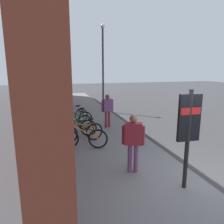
{
  "coord_description": "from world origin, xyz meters",
  "views": [
    {
      "loc": [
        -4.19,
        3.71,
        2.99
      ],
      "look_at": [
        3.77,
        1.4,
        1.23
      ],
      "focal_mm": 33.54,
      "sensor_mm": 36.0,
      "label": 1
    }
  ],
  "objects_px": {
    "transit_info_sign": "(189,124)",
    "pedestrian_crossing_street": "(133,138)",
    "pedestrian_by_facade": "(107,107)",
    "bicycle_end_of_row": "(74,123)",
    "bicycle_leaning_wall": "(76,127)",
    "street_lamp": "(103,61)",
    "bicycle_far_end": "(84,138)",
    "bicycle_beside_lamp": "(75,119)",
    "bicycle_under_window": "(72,116)",
    "bicycle_nearest_sign": "(82,133)"
  },
  "relations": [
    {
      "from": "pedestrian_by_facade",
      "to": "pedestrian_crossing_street",
      "type": "distance_m",
      "value": 4.57
    },
    {
      "from": "bicycle_far_end",
      "to": "bicycle_beside_lamp",
      "type": "bearing_deg",
      "value": -0.41
    },
    {
      "from": "bicycle_far_end",
      "to": "bicycle_end_of_row",
      "type": "distance_m",
      "value": 2.24
    },
    {
      "from": "pedestrian_by_facade",
      "to": "street_lamp",
      "type": "height_order",
      "value": "street_lamp"
    },
    {
      "from": "bicycle_end_of_row",
      "to": "transit_info_sign",
      "type": "relative_size",
      "value": 0.74
    },
    {
      "from": "bicycle_end_of_row",
      "to": "bicycle_under_window",
      "type": "xyz_separation_m",
      "value": [
        1.53,
        -0.04,
        0.0
      ]
    },
    {
      "from": "bicycle_nearest_sign",
      "to": "street_lamp",
      "type": "distance_m",
      "value": 7.11
    },
    {
      "from": "bicycle_far_end",
      "to": "bicycle_beside_lamp",
      "type": "relative_size",
      "value": 0.96
    },
    {
      "from": "bicycle_beside_lamp",
      "to": "pedestrian_by_facade",
      "type": "xyz_separation_m",
      "value": [
        -0.57,
        -1.52,
        0.6
      ]
    },
    {
      "from": "bicycle_leaning_wall",
      "to": "street_lamp",
      "type": "xyz_separation_m",
      "value": [
        5.2,
        -2.47,
        2.92
      ]
    },
    {
      "from": "bicycle_leaning_wall",
      "to": "bicycle_beside_lamp",
      "type": "height_order",
      "value": "same"
    },
    {
      "from": "pedestrian_by_facade",
      "to": "pedestrian_crossing_street",
      "type": "xyz_separation_m",
      "value": [
        -4.55,
        0.49,
        0.01
      ]
    },
    {
      "from": "bicycle_end_of_row",
      "to": "bicycle_nearest_sign",
      "type": "bearing_deg",
      "value": -174.77
    },
    {
      "from": "bicycle_under_window",
      "to": "bicycle_beside_lamp",
      "type": "bearing_deg",
      "value": -173.2
    },
    {
      "from": "transit_info_sign",
      "to": "pedestrian_crossing_street",
      "type": "distance_m",
      "value": 1.55
    },
    {
      "from": "bicycle_nearest_sign",
      "to": "bicycle_beside_lamp",
      "type": "height_order",
      "value": "same"
    },
    {
      "from": "transit_info_sign",
      "to": "bicycle_far_end",
      "type": "bearing_deg",
      "value": 31.24
    },
    {
      "from": "bicycle_end_of_row",
      "to": "pedestrian_by_facade",
      "type": "relative_size",
      "value": 1.09
    },
    {
      "from": "bicycle_leaning_wall",
      "to": "bicycle_beside_lamp",
      "type": "relative_size",
      "value": 0.95
    },
    {
      "from": "bicycle_beside_lamp",
      "to": "pedestrian_by_facade",
      "type": "bearing_deg",
      "value": -110.64
    },
    {
      "from": "bicycle_end_of_row",
      "to": "pedestrian_crossing_street",
      "type": "height_order",
      "value": "pedestrian_crossing_street"
    },
    {
      "from": "bicycle_under_window",
      "to": "pedestrian_crossing_street",
      "type": "distance_m",
      "value": 6.05
    },
    {
      "from": "pedestrian_by_facade",
      "to": "bicycle_beside_lamp",
      "type": "bearing_deg",
      "value": 69.36
    },
    {
      "from": "bicycle_leaning_wall",
      "to": "pedestrian_crossing_street",
      "type": "relative_size",
      "value": 1.02
    },
    {
      "from": "bicycle_leaning_wall",
      "to": "bicycle_under_window",
      "type": "height_order",
      "value": "same"
    },
    {
      "from": "bicycle_under_window",
      "to": "transit_info_sign",
      "type": "relative_size",
      "value": 0.74
    },
    {
      "from": "pedestrian_crossing_street",
      "to": "bicycle_leaning_wall",
      "type": "bearing_deg",
      "value": 17.32
    },
    {
      "from": "bicycle_far_end",
      "to": "pedestrian_by_facade",
      "type": "distance_m",
      "value": 2.92
    },
    {
      "from": "bicycle_nearest_sign",
      "to": "pedestrian_by_facade",
      "type": "distance_m",
      "value": 2.4
    },
    {
      "from": "bicycle_nearest_sign",
      "to": "street_lamp",
      "type": "xyz_separation_m",
      "value": [
        6.05,
        -2.35,
        2.92
      ]
    },
    {
      "from": "pedestrian_by_facade",
      "to": "transit_info_sign",
      "type": "bearing_deg",
      "value": -175.7
    },
    {
      "from": "bicycle_end_of_row",
      "to": "bicycle_beside_lamp",
      "type": "height_order",
      "value": "same"
    },
    {
      "from": "bicycle_far_end",
      "to": "pedestrian_crossing_street",
      "type": "relative_size",
      "value": 1.03
    },
    {
      "from": "bicycle_beside_lamp",
      "to": "transit_info_sign",
      "type": "relative_size",
      "value": 0.74
    },
    {
      "from": "bicycle_far_end",
      "to": "bicycle_beside_lamp",
      "type": "xyz_separation_m",
      "value": [
        2.98,
        -0.02,
        0.0
      ]
    },
    {
      "from": "pedestrian_crossing_street",
      "to": "bicycle_beside_lamp",
      "type": "bearing_deg",
      "value": 11.32
    },
    {
      "from": "transit_info_sign",
      "to": "pedestrian_crossing_street",
      "type": "relative_size",
      "value": 1.46
    },
    {
      "from": "pedestrian_by_facade",
      "to": "street_lamp",
      "type": "bearing_deg",
      "value": -11.16
    },
    {
      "from": "bicycle_leaning_wall",
      "to": "transit_info_sign",
      "type": "distance_m",
      "value": 5.3
    },
    {
      "from": "bicycle_beside_lamp",
      "to": "bicycle_far_end",
      "type": "bearing_deg",
      "value": 179.59
    },
    {
      "from": "bicycle_end_of_row",
      "to": "bicycle_under_window",
      "type": "height_order",
      "value": "same"
    },
    {
      "from": "bicycle_end_of_row",
      "to": "pedestrian_by_facade",
      "type": "height_order",
      "value": "pedestrian_by_facade"
    },
    {
      "from": "bicycle_leaning_wall",
      "to": "pedestrian_by_facade",
      "type": "relative_size",
      "value": 1.04
    },
    {
      "from": "bicycle_end_of_row",
      "to": "street_lamp",
      "type": "height_order",
      "value": "street_lamp"
    },
    {
      "from": "bicycle_far_end",
      "to": "bicycle_under_window",
      "type": "xyz_separation_m",
      "value": [
        3.77,
        0.07,
        0.0
      ]
    },
    {
      "from": "bicycle_under_window",
      "to": "transit_info_sign",
      "type": "distance_m",
      "value": 7.39
    },
    {
      "from": "bicycle_beside_lamp",
      "to": "bicycle_under_window",
      "type": "relative_size",
      "value": 1.0
    },
    {
      "from": "bicycle_leaning_wall",
      "to": "pedestrian_crossing_street",
      "type": "height_order",
      "value": "pedestrian_crossing_street"
    },
    {
      "from": "bicycle_far_end",
      "to": "bicycle_beside_lamp",
      "type": "distance_m",
      "value": 2.98
    },
    {
      "from": "bicycle_nearest_sign",
      "to": "bicycle_end_of_row",
      "type": "distance_m",
      "value": 1.6
    }
  ]
}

